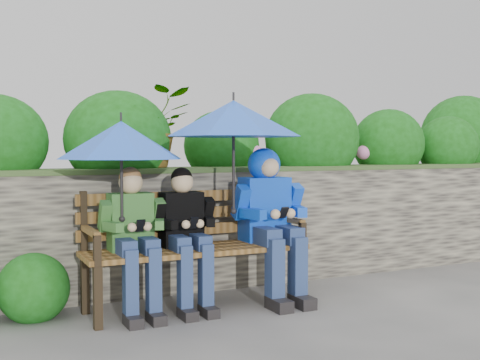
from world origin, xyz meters
name	(u,v)px	position (x,y,z in m)	size (l,w,h in m)	color
ground	(246,306)	(0.00, 0.00, 0.00)	(60.00, 60.00, 0.00)	#545454
garden_backdrop	(179,204)	(0.04, 1.58, 0.64)	(8.05, 2.87, 1.85)	#34302D
park_bench	(193,240)	(-0.35, 0.19, 0.50)	(1.68, 0.49, 0.88)	black
boy_left	(134,232)	(-0.82, 0.12, 0.60)	(0.46, 0.53, 1.06)	#2E5D28
boy_middle	(186,230)	(-0.43, 0.12, 0.59)	(0.45, 0.52, 1.05)	black
boy_right	(270,211)	(0.27, 0.12, 0.70)	(0.56, 0.68, 1.19)	#082FD3
umbrella_left	(121,140)	(-0.91, 0.11, 1.25)	(0.88, 0.88, 0.77)	blue
umbrella_right	(234,119)	(-0.06, 0.08, 1.41)	(1.04, 1.04, 0.92)	blue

